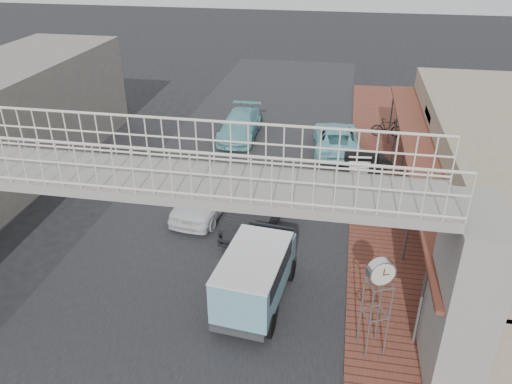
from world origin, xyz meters
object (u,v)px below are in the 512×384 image
at_px(motorcycle_far, 387,128).
at_px(street_clock, 380,276).
at_px(angkot_far, 240,125).
at_px(motorcycle_near, 358,185).
at_px(arrow_sign, 382,165).
at_px(white_hatchback, 206,194).
at_px(angkot_curb, 336,138).
at_px(dark_sedan, 258,205).
at_px(angkot_van, 255,271).

xyz_separation_m(motorcycle_far, street_clock, (-1.17, -16.32, 1.97)).
height_order(angkot_far, motorcycle_near, angkot_far).
bearing_deg(arrow_sign, street_clock, -98.80).
height_order(motorcycle_far, street_clock, street_clock).
bearing_deg(white_hatchback, angkot_curb, 62.64).
height_order(street_clock, arrow_sign, arrow_sign).
height_order(dark_sedan, motorcycle_far, dark_sedan).
xyz_separation_m(angkot_van, street_clock, (3.52, -1.43, 1.38)).
xyz_separation_m(angkot_curb, angkot_far, (-5.36, 0.94, 0.01)).
bearing_deg(angkot_far, white_hatchback, -88.75).
bearing_deg(angkot_curb, angkot_van, 76.08).
height_order(dark_sedan, angkot_van, angkot_van).
xyz_separation_m(motorcycle_near, street_clock, (0.39, -9.06, 2.03)).
xyz_separation_m(dark_sedan, angkot_far, (-2.63, 8.90, -0.10)).
xyz_separation_m(angkot_far, angkot_van, (3.39, -13.66, 0.52)).
height_order(angkot_far, angkot_van, angkot_van).
height_order(angkot_curb, street_clock, street_clock).
bearing_deg(angkot_far, motorcycle_far, 7.58).
bearing_deg(street_clock, dark_sedan, 100.55).
distance_m(angkot_far, motorcycle_near, 8.88).
bearing_deg(arrow_sign, dark_sedan, -179.46).
relative_size(angkot_curb, angkot_van, 1.21).
bearing_deg(angkot_far, street_clock, -66.53).
bearing_deg(white_hatchback, motorcycle_near, 27.35).
bearing_deg(arrow_sign, motorcycle_near, 99.97).
height_order(dark_sedan, motorcycle_near, dark_sedan).
distance_m(dark_sedan, arrow_sign, 4.96).
relative_size(angkot_far, street_clock, 1.60).
relative_size(dark_sedan, motorcycle_far, 2.78).
relative_size(motorcycle_far, arrow_sign, 0.55).
height_order(angkot_far, motorcycle_far, angkot_far).
bearing_deg(motorcycle_far, angkot_far, 99.55).
bearing_deg(street_clock, white_hatchback, 110.13).
xyz_separation_m(angkot_far, street_clock, (6.90, -15.09, 1.90)).
distance_m(dark_sedan, angkot_far, 9.28).
height_order(angkot_far, arrow_sign, arrow_sign).
height_order(motorcycle_near, motorcycle_far, motorcycle_far).
xyz_separation_m(angkot_curb, motorcycle_far, (2.71, 2.18, -0.06)).
relative_size(dark_sedan, motorcycle_near, 2.71).
bearing_deg(motorcycle_far, dark_sedan, 152.63).
bearing_deg(white_hatchback, street_clock, -39.05).
bearing_deg(dark_sedan, angkot_van, -75.22).
bearing_deg(dark_sedan, motorcycle_far, 67.48).
relative_size(angkot_curb, street_clock, 1.64).
bearing_deg(street_clock, arrow_sign, 63.46).
distance_m(white_hatchback, arrow_sign, 7.11).
distance_m(motorcycle_near, motorcycle_far, 7.43).
bearing_deg(white_hatchback, angkot_far, 99.10).
bearing_deg(angkot_far, angkot_curb, -11.09).
relative_size(angkot_far, arrow_sign, 1.51).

